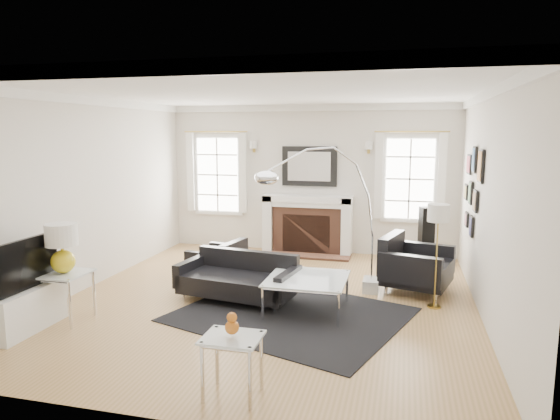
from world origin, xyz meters
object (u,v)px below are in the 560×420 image
(coffee_table, at_px, (307,280))
(armchair_right, at_px, (413,266))
(gourd_lamp, at_px, (62,245))
(sofa, at_px, (239,279))
(armchair_left, at_px, (220,262))
(arc_floor_lamp, at_px, (323,216))
(fireplace, at_px, (307,225))

(coffee_table, bearing_deg, armchair_right, 41.53)
(armchair_right, xyz_separation_m, gourd_lamp, (-4.12, -2.21, 0.58))
(armchair_right, bearing_deg, sofa, -157.60)
(armchair_left, bearing_deg, coffee_table, -33.03)
(coffee_table, distance_m, arc_floor_lamp, 0.91)
(fireplace, relative_size, arc_floor_lamp, 0.78)
(sofa, xyz_separation_m, arc_floor_lamp, (1.10, 0.27, 0.89))
(armchair_left, bearing_deg, gourd_lamp, -120.51)
(coffee_table, bearing_deg, armchair_left, 146.97)
(coffee_table, height_order, arc_floor_lamp, arc_floor_lamp)
(sofa, distance_m, armchair_right, 2.51)
(armchair_right, relative_size, coffee_table, 1.18)
(fireplace, distance_m, armchair_left, 2.28)
(armchair_right, height_order, arc_floor_lamp, arc_floor_lamp)
(armchair_right, bearing_deg, fireplace, 135.29)
(armchair_left, xyz_separation_m, armchair_right, (2.90, 0.14, 0.08))
(armchair_left, bearing_deg, sofa, -53.93)
(armchair_left, height_order, armchair_right, armchair_right)
(armchair_left, relative_size, coffee_table, 0.90)
(fireplace, xyz_separation_m, sofa, (-0.39, -2.86, -0.26))
(fireplace, height_order, armchair_left, fireplace)
(gourd_lamp, height_order, arc_floor_lamp, arc_floor_lamp)
(sofa, bearing_deg, arc_floor_lamp, 13.91)
(arc_floor_lamp, bearing_deg, fireplace, 105.39)
(gourd_lamp, relative_size, arc_floor_lamp, 0.28)
(fireplace, distance_m, coffee_table, 3.13)
(armchair_right, xyz_separation_m, arc_floor_lamp, (-1.21, -0.68, 0.80))
(armchair_left, xyz_separation_m, arc_floor_lamp, (1.69, -0.54, 0.88))
(fireplace, xyz_separation_m, armchair_left, (-0.98, -2.05, -0.25))
(sofa, xyz_separation_m, armchair_right, (2.31, 0.95, 0.09))
(sofa, xyz_separation_m, gourd_lamp, (-1.81, -1.26, 0.66))
(armchair_left, relative_size, gourd_lamp, 1.49)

